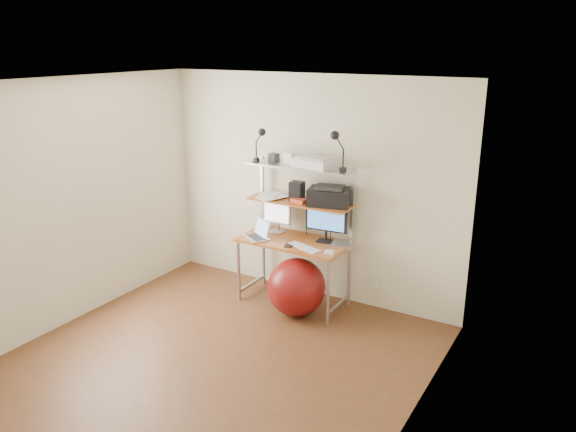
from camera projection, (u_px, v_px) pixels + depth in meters
The scene contains 20 objects.
room at pixel (210, 233), 4.79m from camera, with size 3.60×3.60×3.60m.
computer_desk at pixel (296, 220), 6.11m from camera, with size 1.20×0.60×1.57m.
wall_outlet at pixel (376, 282), 6.13m from camera, with size 0.08×0.01×0.12m, color silver.
monitor_silver at pixel (277, 214), 6.34m from camera, with size 0.36×0.13×0.40m.
monitor_black at pixel (326, 221), 6.02m from camera, with size 0.47×0.15×0.47m.
laptop at pixel (259, 234), 6.19m from camera, with size 0.37×0.35×0.26m.
keyboard at pixel (304, 247), 5.90m from camera, with size 0.40×0.11×0.01m, color silver.
mouse at pixel (329, 252), 5.74m from camera, with size 0.10×0.06×0.03m, color silver.
mac_mini at pixel (342, 244), 5.94m from camera, with size 0.22×0.22×0.04m, color silver.
phone at pixel (289, 245), 5.97m from camera, with size 0.08×0.14×0.01m, color black.
printer at pixel (330, 196), 5.94m from camera, with size 0.50×0.41×0.21m.
nas_cube at pixel (297, 191), 6.13m from camera, with size 0.14×0.14×0.21m, color black.
red_box at pixel (299, 201), 6.04m from camera, with size 0.16×0.11×0.05m, color #BF3E1E.
scanner at pixel (314, 162), 5.88m from camera, with size 0.44×0.31×0.11m.
box_white at pixel (289, 158), 6.03m from camera, with size 0.11×0.09×0.13m, color silver.
box_grey at pixel (274, 158), 6.15m from camera, with size 0.09×0.09×0.09m, color #29292B.
clip_lamp_left at pixel (261, 138), 6.03m from camera, with size 0.15×0.08×0.38m.
clip_lamp_right at pixel (337, 142), 5.61m from camera, with size 0.17×0.09×0.42m.
exercise_ball at pixel (297, 287), 5.97m from camera, with size 0.63×0.63×0.63m, color maroon.
paper_stack at pixel (271, 196), 6.29m from camera, with size 0.42×0.41×0.02m.
Camera 1 is at (2.87, -3.57, 2.82)m, focal length 35.00 mm.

